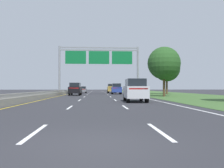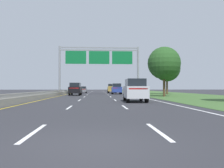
{
  "view_description": "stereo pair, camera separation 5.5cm",
  "coord_description": "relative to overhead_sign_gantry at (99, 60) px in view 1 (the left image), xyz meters",
  "views": [
    {
      "loc": [
        -0.03,
        -5.74,
        1.33
      ],
      "look_at": [
        1.75,
        23.37,
        1.74
      ],
      "focal_mm": 38.78,
      "sensor_mm": 36.0,
      "label": 1
    },
    {
      "loc": [
        0.03,
        -5.74,
        1.33
      ],
      "look_at": [
        1.75,
        23.37,
        1.74
      ],
      "focal_mm": 38.78,
      "sensor_mm": 36.0,
      "label": 2
    }
  ],
  "objects": [
    {
      "name": "roadside_tree_far",
      "position": [
        13.18,
        0.96,
        -1.42
      ],
      "size": [
        5.13,
        5.13,
        7.61
      ],
      "color": "#4C3823",
      "rests_on": "ground"
    },
    {
      "name": "median_barrier_concrete",
      "position": [
        -6.9,
        -4.5,
        -6.11
      ],
      "size": [
        0.6,
        110.0,
        0.85
      ],
      "color": "#99968E",
      "rests_on": "ground"
    },
    {
      "name": "ground_plane",
      "position": [
        -0.3,
        -4.5,
        -6.46
      ],
      "size": [
        220.0,
        220.0,
        0.0
      ],
      "primitive_type": "plane",
      "color": "#2B2B30"
    },
    {
      "name": "car_blue_right_lane_suv",
      "position": [
        3.5,
        3.11,
        -5.36
      ],
      "size": [
        1.97,
        4.73,
        2.11
      ],
      "rotation": [
        0.0,
        0.0,
        1.56
      ],
      "color": "navy",
      "rests_on": "ground"
    },
    {
      "name": "roadside_tree_mid",
      "position": [
        9.37,
        -10.68,
        -1.61
      ],
      "size": [
        4.76,
        4.76,
        7.25
      ],
      "color": "#4C3823",
      "rests_on": "ground"
    },
    {
      "name": "lane_striping",
      "position": [
        -0.3,
        -4.96,
        -6.46
      ],
      "size": [
        11.96,
        106.0,
        0.01
      ],
      "color": "white",
      "rests_on": "ground"
    },
    {
      "name": "grass_verge_right",
      "position": [
        13.65,
        -4.5,
        -6.45
      ],
      "size": [
        14.0,
        110.0,
        0.02
      ],
      "primitive_type": "cube",
      "color": "#3D602D",
      "rests_on": "ground"
    },
    {
      "name": "car_black_left_lane_suv",
      "position": [
        -4.05,
        -3.86,
        -5.36
      ],
      "size": [
        1.98,
        4.73,
        2.11
      ],
      "rotation": [
        0.0,
        0.0,
        1.55
      ],
      "color": "black",
      "rests_on": "ground"
    },
    {
      "name": "pickup_truck_gold",
      "position": [
        3.16,
        13.48,
        -5.39
      ],
      "size": [
        2.0,
        5.4,
        2.2
      ],
      "rotation": [
        0.0,
        0.0,
        1.57
      ],
      "color": "#A38438",
      "rests_on": "ground"
    },
    {
      "name": "overhead_sign_gantry",
      "position": [
        0.0,
        0.0,
        0.0
      ],
      "size": [
        15.06,
        0.42,
        9.04
      ],
      "color": "gray",
      "rests_on": "ground"
    },
    {
      "name": "car_grey_left_lane_sedan",
      "position": [
        -3.85,
        13.52,
        -5.64
      ],
      "size": [
        1.85,
        4.41,
        1.57
      ],
      "rotation": [
        0.0,
        0.0,
        1.58
      ],
      "color": "slate",
      "rests_on": "ground"
    },
    {
      "name": "car_silver_right_lane_suv",
      "position": [
        3.19,
        -22.89,
        -5.36
      ],
      "size": [
        2.04,
        4.75,
        2.11
      ],
      "rotation": [
        0.0,
        0.0,
        1.54
      ],
      "color": "#B2B5BA",
      "rests_on": "ground"
    }
  ]
}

